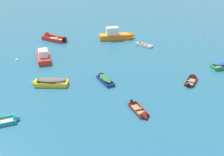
# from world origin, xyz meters

# --- Properties ---
(rowboat_maroon_far_back) EXTENTS (2.16, 3.01, 0.88)m
(rowboat_maroon_far_back) POSITION_xyz_m (9.58, 22.94, 0.14)
(rowboat_maroon_far_back) COLOR gray
(rowboat_maroon_far_back) RESTS_ON ground_plane
(motor_launch_red_far_left) EXTENTS (2.94, 5.43, 1.93)m
(motor_launch_red_far_left) POSITION_xyz_m (-9.60, 29.95, 0.53)
(motor_launch_red_far_left) COLOR red
(motor_launch_red_far_left) RESTS_ON ground_plane
(rowboat_yellow_back_row_center) EXTENTS (4.27, 1.56, 1.25)m
(rowboat_yellow_back_row_center) POSITION_xyz_m (-7.64, 21.85, 0.38)
(rowboat_yellow_back_row_center) COLOR #99754C
(rowboat_yellow_back_row_center) RESTS_ON ground_plane
(rowboat_deep_blue_outer_left) EXTENTS (2.39, 3.48, 0.95)m
(rowboat_deep_blue_outer_left) POSITION_xyz_m (-1.03, 23.03, 0.28)
(rowboat_deep_blue_outer_left) COLOR #4C4C51
(rowboat_deep_blue_outer_left) RESTS_ON ground_plane
(motor_launch_orange_midfield_right) EXTENTS (6.31, 2.58, 2.27)m
(motor_launch_orange_midfield_right) POSITION_xyz_m (1.14, 38.74, 0.66)
(motor_launch_orange_midfield_right) COLOR orange
(motor_launch_orange_midfield_right) RESTS_ON ground_plane
(rowboat_maroon_center) EXTENTS (2.01, 3.28, 0.87)m
(rowboat_maroon_center) POSITION_xyz_m (2.76, 15.49, 0.14)
(rowboat_maroon_center) COLOR #99754C
(rowboat_maroon_center) RESTS_ON ground_plane
(rowboat_turquoise_cluster_outer) EXTENTS (3.49, 2.23, 1.10)m
(rowboat_turquoise_cluster_outer) POSITION_xyz_m (-9.47, 14.65, 0.16)
(rowboat_turquoise_cluster_outer) COLOR beige
(rowboat_turquoise_cluster_outer) RESTS_ON ground_plane
(rowboat_white_near_camera) EXTENTS (2.78, 2.54, 0.86)m
(rowboat_white_near_camera) POSITION_xyz_m (4.71, 35.38, 0.15)
(rowboat_white_near_camera) COLOR beige
(rowboat_white_near_camera) RESTS_ON ground_plane
(rowboat_red_cluster_inner) EXTENTS (4.81, 3.78, 1.58)m
(rowboat_red_cluster_inner) POSITION_xyz_m (-10.44, 38.69, 0.26)
(rowboat_red_cluster_inner) COLOR beige
(rowboat_red_cluster_inner) RESTS_ON ground_plane
(mooring_buoy_central) EXTENTS (0.46, 0.46, 0.46)m
(mooring_buoy_central) POSITION_xyz_m (-13.19, 29.39, 0.00)
(mooring_buoy_central) COLOR silver
(mooring_buoy_central) RESTS_ON ground_plane
(mooring_buoy_between_boats_right) EXTENTS (0.34, 0.34, 0.34)m
(mooring_buoy_between_boats_right) POSITION_xyz_m (16.41, 40.69, 0.00)
(mooring_buoy_between_boats_right) COLOR orange
(mooring_buoy_between_boats_right) RESTS_ON ground_plane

